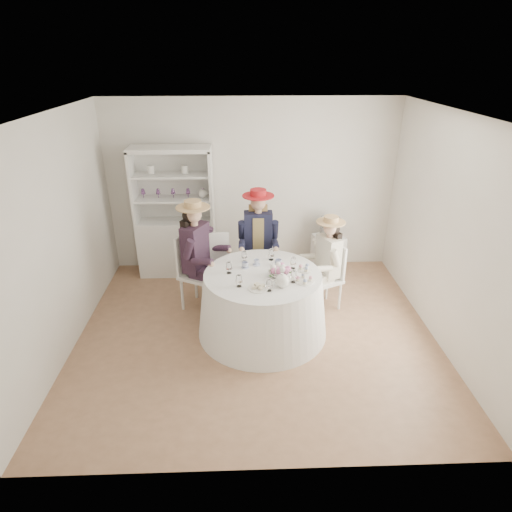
{
  "coord_description": "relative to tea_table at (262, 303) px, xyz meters",
  "views": [
    {
      "loc": [
        -0.17,
        -4.54,
        3.27
      ],
      "look_at": [
        0.0,
        0.1,
        1.05
      ],
      "focal_mm": 30.0,
      "sensor_mm": 36.0,
      "label": 1
    }
  ],
  "objects": [
    {
      "name": "sandwich_plate",
      "position": [
        -0.07,
        -0.35,
        0.43
      ],
      "size": [
        0.24,
        0.24,
        0.05
      ],
      "rotation": [
        0.0,
        0.0,
        -0.03
      ],
      "color": "white",
      "rests_on": "tea_table"
    },
    {
      "name": "wall_front",
      "position": [
        -0.08,
        -2.05,
        0.94
      ],
      "size": [
        4.5,
        0.0,
        4.5
      ],
      "primitive_type": "plane",
      "rotation": [
        -1.57,
        0.0,
        0.0
      ],
      "color": "silver",
      "rests_on": "ground"
    },
    {
      "name": "teacup_a",
      "position": [
        -0.21,
        0.18,
        0.45
      ],
      "size": [
        0.1,
        0.1,
        0.07
      ],
      "primitive_type": "imported",
      "rotation": [
        0.0,
        0.0,
        0.25
      ],
      "color": "white",
      "rests_on": "tea_table"
    },
    {
      "name": "flower_arrangement",
      "position": [
        0.19,
        -0.08,
        0.52
      ],
      "size": [
        0.21,
        0.21,
        0.08
      ],
      "rotation": [
        0.0,
        0.0,
        0.01
      ],
      "color": "pink",
      "rests_on": "tea_table"
    },
    {
      "name": "guest_left",
      "position": [
        -0.84,
        0.62,
        0.47
      ],
      "size": [
        0.66,
        0.6,
        1.56
      ],
      "rotation": [
        0.0,
        0.0,
        1.1
      ],
      "color": "silver",
      "rests_on": "ground"
    },
    {
      "name": "ground",
      "position": [
        -0.08,
        -0.05,
        -0.41
      ],
      "size": [
        4.5,
        4.5,
        0.0
      ],
      "primitive_type": "plane",
      "color": "#8C6346",
      "rests_on": "ground"
    },
    {
      "name": "guest_right",
      "position": [
        0.89,
        0.55,
        0.35
      ],
      "size": [
        0.57,
        0.52,
        1.36
      ],
      "rotation": [
        0.0,
        0.0,
        -1.14
      ],
      "color": "silver",
      "rests_on": "ground"
    },
    {
      "name": "ceiling",
      "position": [
        -0.08,
        -0.05,
        2.29
      ],
      "size": [
        4.5,
        4.5,
        0.0
      ],
      "primitive_type": "plane",
      "rotation": [
        3.14,
        0.0,
        0.0
      ],
      "color": "white",
      "rests_on": "wall_back"
    },
    {
      "name": "flower_bowl",
      "position": [
        0.18,
        -0.07,
        0.45
      ],
      "size": [
        0.29,
        0.29,
        0.06
      ],
      "primitive_type": "imported",
      "rotation": [
        0.0,
        0.0,
        0.29
      ],
      "color": "white",
      "rests_on": "tea_table"
    },
    {
      "name": "hutch",
      "position": [
        -1.28,
        1.71,
        0.31
      ],
      "size": [
        1.26,
        0.62,
        2.03
      ],
      "rotation": [
        0.0,
        0.0,
        -0.14
      ],
      "color": "silver",
      "rests_on": "ground"
    },
    {
      "name": "spare_chair",
      "position": [
        -0.63,
        0.88,
        0.16
      ],
      "size": [
        0.45,
        0.45,
        1.07
      ],
      "rotation": [
        0.0,
        0.0,
        3.18
      ],
      "color": "silver",
      "rests_on": "ground"
    },
    {
      "name": "side_table",
      "position": [
        1.14,
        1.59,
        -0.09
      ],
      "size": [
        0.53,
        0.53,
        0.64
      ],
      "primitive_type": "cube",
      "rotation": [
        0.0,
        0.0,
        0.35
      ],
      "color": "silver",
      "rests_on": "ground"
    },
    {
      "name": "wall_right",
      "position": [
        2.17,
        -0.05,
        0.94
      ],
      "size": [
        0.0,
        4.5,
        4.5
      ],
      "primitive_type": "plane",
      "rotation": [
        1.57,
        0.0,
        -1.57
      ],
      "color": "silver",
      "rests_on": "ground"
    },
    {
      "name": "teacup_b",
      "position": [
        -0.07,
        0.25,
        0.45
      ],
      "size": [
        0.08,
        0.08,
        0.07
      ],
      "primitive_type": "imported",
      "rotation": [
        0.0,
        0.0,
        -0.19
      ],
      "color": "white",
      "rests_on": "tea_table"
    },
    {
      "name": "tea_table",
      "position": [
        0.0,
        0.0,
        0.0
      ],
      "size": [
        1.64,
        1.64,
        0.83
      ],
      "rotation": [
        0.0,
        0.0,
        0.01
      ],
      "color": "white",
      "rests_on": "ground"
    },
    {
      "name": "teacup_c",
      "position": [
        0.21,
        0.22,
        0.45
      ],
      "size": [
        0.12,
        0.12,
        0.07
      ],
      "primitive_type": "imported",
      "rotation": [
        0.0,
        0.0,
        -0.35
      ],
      "color": "white",
      "rests_on": "tea_table"
    },
    {
      "name": "wall_back",
      "position": [
        -0.08,
        1.95,
        0.94
      ],
      "size": [
        4.5,
        0.0,
        4.5
      ],
      "primitive_type": "plane",
      "rotation": [
        1.57,
        0.0,
        0.0
      ],
      "color": "silver",
      "rests_on": "ground"
    },
    {
      "name": "hatbox",
      "position": [
        1.14,
        1.59,
        0.38
      ],
      "size": [
        0.32,
        0.32,
        0.31
      ],
      "primitive_type": "cylinder",
      "rotation": [
        0.0,
        0.0,
        0.05
      ],
      "color": "black",
      "rests_on": "side_table"
    },
    {
      "name": "stemware_set",
      "position": [
        0.0,
        0.0,
        0.49
      ],
      "size": [
        0.88,
        0.88,
        0.15
      ],
      "color": "white",
      "rests_on": "tea_table"
    },
    {
      "name": "guest_mid",
      "position": [
        -0.01,
        1.05,
        0.48
      ],
      "size": [
        0.56,
        0.59,
        1.57
      ],
      "rotation": [
        0.0,
        0.0,
        -0.01
      ],
      "color": "silver",
      "rests_on": "ground"
    },
    {
      "name": "wall_left",
      "position": [
        -2.33,
        -0.05,
        0.94
      ],
      "size": [
        0.0,
        4.5,
        4.5
      ],
      "primitive_type": "plane",
      "rotation": [
        1.57,
        0.0,
        1.57
      ],
      "color": "silver",
      "rests_on": "ground"
    },
    {
      "name": "cupcake_stand",
      "position": [
        0.48,
        -0.21,
        0.49
      ],
      "size": [
        0.23,
        0.23,
        0.21
      ],
      "rotation": [
        0.0,
        0.0,
        -0.1
      ],
      "color": "white",
      "rests_on": "tea_table"
    },
    {
      "name": "table_teapot",
      "position": [
        0.21,
        -0.31,
        0.49
      ],
      "size": [
        0.23,
        0.17,
        0.17
      ],
      "rotation": [
        0.0,
        0.0,
        -0.27
      ],
      "color": "white",
      "rests_on": "tea_table"
    }
  ]
}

